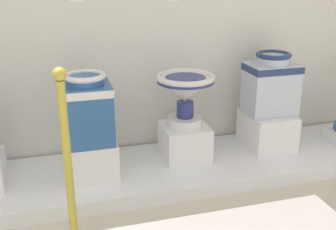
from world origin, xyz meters
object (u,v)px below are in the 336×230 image
object	(u,v)px
plinth_block_leftmost	(91,160)
antique_toilet_leftmost	(87,107)
antique_toilet_slender_white	(185,90)
stanchion_post_near_left	(72,211)
antique_toilet_rightmost	(271,83)
plinth_block_slender_white	(185,141)
plinth_block_rightmost	(267,130)

from	to	relation	value
plinth_block_leftmost	antique_toilet_leftmost	size ratio (longest dim) A/B	0.75
antique_toilet_slender_white	stanchion_post_near_left	size ratio (longest dim) A/B	0.40
plinth_block_leftmost	antique_toilet_leftmost	xyz separation A→B (m)	(0.00, 0.00, 0.37)
antique_toilet_rightmost	stanchion_post_near_left	bearing A→B (deg)	-151.25
antique_toilet_leftmost	plinth_block_slender_white	size ratio (longest dim) A/B	1.40
antique_toilet_leftmost	plinth_block_slender_white	bearing A→B (deg)	9.97
plinth_block_leftmost	stanchion_post_near_left	bearing A→B (deg)	-102.56
plinth_block_slender_white	plinth_block_rightmost	world-z (taller)	plinth_block_rightmost
plinth_block_leftmost	antique_toilet_rightmost	xyz separation A→B (m)	(1.39, 0.14, 0.39)
antique_toilet_rightmost	plinth_block_leftmost	bearing A→B (deg)	-174.19
plinth_block_leftmost	plinth_block_rightmost	world-z (taller)	plinth_block_rightmost
plinth_block_slender_white	stanchion_post_near_left	size ratio (longest dim) A/B	0.32
antique_toilet_leftmost	antique_toilet_slender_white	distance (m)	0.71
antique_toilet_slender_white	stanchion_post_near_left	xyz separation A→B (m)	(-0.86, -0.83, -0.32)
plinth_block_slender_white	stanchion_post_near_left	distance (m)	1.20
plinth_block_rightmost	plinth_block_slender_white	bearing A→B (deg)	-178.50
plinth_block_leftmost	antique_toilet_rightmost	world-z (taller)	antique_toilet_rightmost
plinth_block_slender_white	plinth_block_rightmost	xyz separation A→B (m)	(0.69, 0.02, 0.01)
antique_toilet_rightmost	stanchion_post_near_left	world-z (taller)	stanchion_post_near_left
antique_toilet_leftmost	stanchion_post_near_left	bearing A→B (deg)	-102.56
plinth_block_slender_white	antique_toilet_rightmost	distance (m)	0.79
plinth_block_rightmost	antique_toilet_rightmost	xyz separation A→B (m)	(0.00, 0.00, 0.38)
antique_toilet_slender_white	antique_toilet_leftmost	bearing A→B (deg)	-170.03
plinth_block_slender_white	antique_toilet_rightmost	xyz separation A→B (m)	(0.69, 0.02, 0.39)
plinth_block_slender_white	plinth_block_rightmost	distance (m)	0.69
antique_toilet_slender_white	plinth_block_rightmost	world-z (taller)	antique_toilet_slender_white
plinth_block_leftmost	antique_toilet_slender_white	world-z (taller)	antique_toilet_slender_white
plinth_block_slender_white	plinth_block_rightmost	bearing A→B (deg)	1.50
antique_toilet_slender_white	plinth_block_rightmost	distance (m)	0.79
antique_toilet_slender_white	plinth_block_rightmost	bearing A→B (deg)	1.50
antique_toilet_slender_white	stanchion_post_near_left	world-z (taller)	stanchion_post_near_left
plinth_block_slender_white	antique_toilet_slender_white	bearing A→B (deg)	0.00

